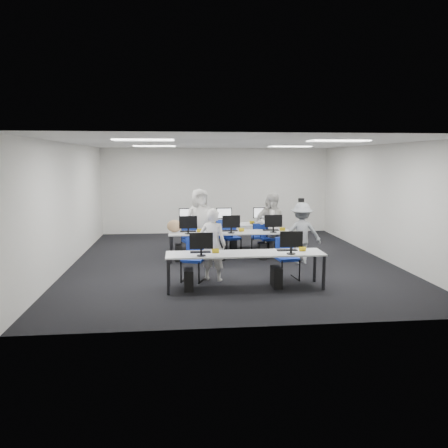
{
  "coord_description": "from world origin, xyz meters",
  "views": [
    {
      "loc": [
        -1.31,
        -10.96,
        2.6
      ],
      "look_at": [
        -0.21,
        -0.19,
        1.0
      ],
      "focal_mm": 35.0,
      "sensor_mm": 36.0,
      "label": 1
    }
  ],
  "objects": [
    {
      "name": "chair_6",
      "position": [
        -0.1,
        0.92,
        0.31
      ],
      "size": [
        0.49,
        0.53,
        0.98
      ],
      "rotation": [
        0.0,
        0.0,
        -0.02
      ],
      "color": "navy",
      "rests_on": "ground"
    },
    {
      "name": "photographer",
      "position": [
        1.73,
        -0.4,
        0.77
      ],
      "size": [
        1.05,
        0.68,
        1.54
      ],
      "primitive_type": "imported",
      "rotation": [
        0.0,
        0.0,
        3.03
      ],
      "color": "gray",
      "rests_on": "ground"
    },
    {
      "name": "equipment_front",
      "position": [
        -0.19,
        -2.42,
        0.36
      ],
      "size": [
        2.51,
        0.41,
        1.19
      ],
      "color": "#0E20B6",
      "rests_on": "desk_front"
    },
    {
      "name": "chair_0",
      "position": [
        -1.04,
        -1.73,
        0.28
      ],
      "size": [
        0.57,
        0.6,
        0.9
      ],
      "rotation": [
        0.0,
        0.0,
        -0.34
      ],
      "color": "navy",
      "rests_on": "ground"
    },
    {
      "name": "dslr_camera",
      "position": [
        1.75,
        -0.22,
        1.59
      ],
      "size": [
        0.16,
        0.19,
        0.1
      ],
      "primitive_type": "cube",
      "rotation": [
        0.0,
        0.0,
        3.03
      ],
      "color": "black",
      "rests_on": "photographer"
    },
    {
      "name": "chair_2",
      "position": [
        -1.02,
        0.65,
        0.26
      ],
      "size": [
        0.54,
        0.56,
        0.83
      ],
      "rotation": [
        0.0,
        0.0,
        0.37
      ],
      "color": "navy",
      "rests_on": "ground"
    },
    {
      "name": "chair_4",
      "position": [
        1.13,
        0.68,
        0.27
      ],
      "size": [
        0.45,
        0.48,
        0.86
      ],
      "rotation": [
        0.0,
        0.0,
        0.06
      ],
      "color": "navy",
      "rests_on": "ground"
    },
    {
      "name": "desk_front",
      "position": [
        0.0,
        -2.4,
        0.68
      ],
      "size": [
        3.2,
        0.7,
        0.73
      ],
      "color": "silver",
      "rests_on": "ground"
    },
    {
      "name": "room",
      "position": [
        0.0,
        0.0,
        1.5
      ],
      "size": [
        9.0,
        9.02,
        3.0
      ],
      "color": "black",
      "rests_on": "ground"
    },
    {
      "name": "ceiling_panels",
      "position": [
        0.0,
        0.0,
        2.98
      ],
      "size": [
        5.2,
        4.6,
        0.02
      ],
      "color": "white",
      "rests_on": "room"
    },
    {
      "name": "chair_3",
      "position": [
        0.09,
        0.78,
        0.29
      ],
      "size": [
        0.54,
        0.57,
        0.91
      ],
      "rotation": [
        0.0,
        0.0,
        0.22
      ],
      "color": "navy",
      "rests_on": "ground"
    },
    {
      "name": "student_2",
      "position": [
        -0.75,
        1.04,
        0.9
      ],
      "size": [
        1.01,
        0.8,
        1.81
      ],
      "primitive_type": "imported",
      "rotation": [
        0.0,
        0.0,
        0.28
      ],
      "color": "beige",
      "rests_on": "ground"
    },
    {
      "name": "chair_7",
      "position": [
        0.92,
        1.04,
        0.26
      ],
      "size": [
        0.44,
        0.47,
        0.84
      ],
      "rotation": [
        0.0,
        0.0,
        -0.07
      ],
      "color": "navy",
      "rests_on": "ground"
    },
    {
      "name": "student_0",
      "position": [
        -0.61,
        -1.75,
        0.79
      ],
      "size": [
        0.67,
        0.56,
        1.58
      ],
      "primitive_type": "imported",
      "rotation": [
        0.0,
        0.0,
        2.78
      ],
      "color": "beige",
      "rests_on": "ground"
    },
    {
      "name": "chair_5",
      "position": [
        -1.05,
        1.04,
        0.26
      ],
      "size": [
        0.46,
        0.49,
        0.81
      ],
      "rotation": [
        0.0,
        0.0,
        0.17
      ],
      "color": "navy",
      "rests_on": "ground"
    },
    {
      "name": "equipment_back",
      "position": [
        0.19,
        1.62,
        0.36
      ],
      "size": [
        2.91,
        0.41,
        1.19
      ],
      "color": "white",
      "rests_on": "desk_back"
    },
    {
      "name": "student_3",
      "position": [
        1.19,
        1.04,
        0.79
      ],
      "size": [
        0.99,
        0.63,
        1.57
      ],
      "primitive_type": "imported",
      "rotation": [
        0.0,
        0.0,
        0.29
      ],
      "color": "beige",
      "rests_on": "ground"
    },
    {
      "name": "desk_back",
      "position": [
        0.0,
        1.6,
        0.68
      ],
      "size": [
        3.2,
        0.7,
        0.73
      ],
      "color": "silver",
      "rests_on": "ground"
    },
    {
      "name": "equipment_mid",
      "position": [
        -0.19,
        0.18,
        0.36
      ],
      "size": [
        2.91,
        0.41,
        1.19
      ],
      "color": "white",
      "rests_on": "desk_mid"
    },
    {
      "name": "desk_mid",
      "position": [
        0.0,
        0.2,
        0.68
      ],
      "size": [
        3.2,
        0.7,
        0.73
      ],
      "color": "silver",
      "rests_on": "ground"
    },
    {
      "name": "student_1",
      "position": [
        1.21,
        0.82,
        0.85
      ],
      "size": [
        1.01,
        0.92,
        1.69
      ],
      "primitive_type": "imported",
      "rotation": [
        0.0,
        0.0,
        3.56
      ],
      "color": "beige",
      "rests_on": "ground"
    },
    {
      "name": "handbag",
      "position": [
        -1.45,
        0.33,
        0.89
      ],
      "size": [
        0.4,
        0.27,
        0.32
      ],
      "primitive_type": "ellipsoid",
      "rotation": [
        0.0,
        0.0,
        0.05
      ],
      "color": "olive",
      "rests_on": "desk_mid"
    },
    {
      "name": "chair_1",
      "position": [
        1.01,
        -1.83,
        0.29
      ],
      "size": [
        0.5,
        0.53,
        0.9
      ],
      "rotation": [
        0.0,
        0.0,
        0.13
      ],
      "color": "navy",
      "rests_on": "ground"
    }
  ]
}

